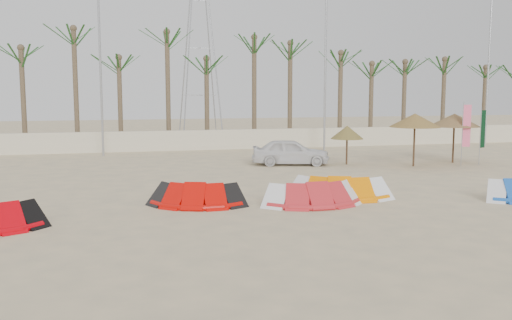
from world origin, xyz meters
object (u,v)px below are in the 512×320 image
object	(u,v)px
parasol_left	(347,132)
car	(291,152)
kite_red_mid	(195,193)
kite_orange	(336,186)
kite_red_right	(311,192)
parasol_right	(454,120)
parasol_mid	(415,120)

from	to	relation	value
parasol_left	car	size ratio (longest dim) A/B	0.51
kite_red_mid	kite_orange	world-z (taller)	same
kite_red_right	parasol_right	distance (m)	14.24
kite_red_right	car	world-z (taller)	car
kite_red_right	kite_orange	xyz separation A→B (m)	(1.33, 0.98, 0.00)
car	kite_red_right	bearing A→B (deg)	-178.82
parasol_left	parasol_mid	bearing A→B (deg)	-26.12
parasol_mid	parasol_right	xyz separation A→B (m)	(2.80, 0.80, -0.07)
parasol_left	car	bearing A→B (deg)	170.15
kite_red_right	parasol_mid	distance (m)	11.62
parasol_mid	car	size ratio (longest dim) A/B	0.67
kite_orange	car	world-z (taller)	car
kite_orange	parasol_right	world-z (taller)	parasol_right
parasol_mid	car	world-z (taller)	parasol_mid
kite_red_mid	car	xyz separation A→B (m)	(6.26, 9.07, 0.27)
parasol_right	car	bearing A→B (deg)	172.11
kite_orange	parasol_left	distance (m)	9.35
kite_red_mid	parasol_mid	distance (m)	14.32
kite_red_right	parasol_right	size ratio (longest dim) A/B	1.31
kite_red_mid	parasol_right	bearing A→B (deg)	27.44
kite_red_right	kite_orange	world-z (taller)	same
kite_orange	parasol_left	bearing A→B (deg)	64.97
parasol_mid	car	bearing A→B (deg)	161.47
parasol_mid	parasol_right	bearing A→B (deg)	15.95
parasol_right	car	size ratio (longest dim) A/B	0.67
kite_orange	kite_red_mid	bearing A→B (deg)	-178.22
kite_red_right	kite_red_mid	bearing A→B (deg)	168.42
kite_red_mid	kite_orange	xyz separation A→B (m)	(5.30, 0.16, 0.00)
kite_red_mid	kite_orange	distance (m)	5.31
kite_red_mid	parasol_right	xyz separation A→B (m)	(15.11, 7.84, 1.90)
car	parasol_mid	bearing A→B (deg)	-94.32
kite_red_mid	parasol_mid	bearing A→B (deg)	29.78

